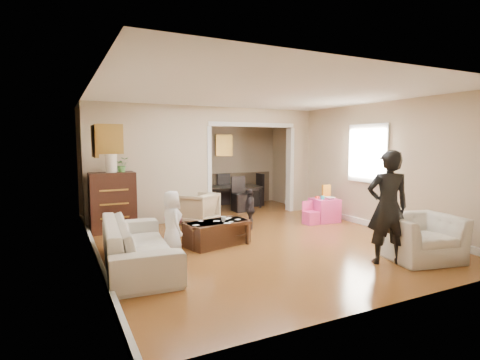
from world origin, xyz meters
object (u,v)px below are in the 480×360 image
dresser (113,202)px  child_kneel_b (173,221)px  sofa (138,243)px  child_toddler (250,209)px  armchair_front (420,237)px  coffee_table (217,233)px  dining_table (231,197)px  child_kneel_a (172,222)px  play_table (324,210)px  table_lamp (111,163)px  coffee_cup (223,219)px  cyan_cup (323,198)px  armchair_back (198,208)px  adult_person (388,207)px

dresser → child_kneel_b: (0.79, -1.51, -0.17)m
child_kneel_b → sofa: bearing=103.0°
child_kneel_b → child_toddler: (1.75, 0.45, -0.00)m
armchair_front → child_toddler: (-1.40, 2.89, 0.08)m
dresser → coffee_table: size_ratio=1.09×
dining_table → child_kneel_a: size_ratio=1.62×
play_table → child_kneel_a: child_kneel_a is taller
table_lamp → play_table: bearing=-14.1°
coffee_cup → child_kneel_b: 0.87m
play_table → cyan_cup: 0.32m
sofa → table_lamp: bearing=5.2°
dresser → dining_table: dresser is taller
child_kneel_a → play_table: bearing=-82.1°
cyan_cup → child_kneel_a: 3.76m
coffee_cup → play_table: size_ratio=0.17×
armchair_front → dining_table: (-0.66, 5.44, -0.05)m
armchair_back → armchair_front: bearing=82.8°
armchair_front → dresser: 5.58m
dresser → cyan_cup: size_ratio=14.89×
table_lamp → child_kneel_a: table_lamp is taller
dining_table → child_kneel_b: size_ratio=1.95×
cyan_cup → play_table: bearing=26.6°
armchair_back → dresser: (-1.77, 0.06, 0.25)m
armchair_back → adult_person: 4.14m
armchair_front → cyan_cup: bearing=95.2°
sofa → armchair_back: armchair_back is taller
table_lamp → dining_table: size_ratio=0.22×
dining_table → coffee_cup: bearing=-109.1°
coffee_cup → coffee_table: bearing=153.4°
play_table → dining_table: (-1.13, 2.61, 0.03)m
child_kneel_a → child_toddler: child_kneel_a is taller
table_lamp → coffee_cup: table_lamp is taller
cyan_cup → adult_person: adult_person is taller
dresser → adult_person: (3.33, -3.86, 0.24)m
coffee_cup → adult_person: bearing=-48.9°
coffee_table → coffee_cup: (0.10, -0.05, 0.25)m
dining_table → cyan_cup: bearing=-61.1°
armchair_front → coffee_cup: (-2.35, 2.09, 0.12)m
play_table → child_kneel_b: child_kneel_b is taller
coffee_table → play_table: 3.01m
sofa → play_table: sofa is taller
sofa → dresser: (-0.02, 2.36, 0.26)m
sofa → child_toddler: size_ratio=2.71×
armchair_back → table_lamp: table_lamp is taller
play_table → table_lamp: bearing=165.9°
sofa → child_kneel_a: size_ratio=2.25×
dresser → coffee_table: dresser is taller
adult_person → coffee_cup: bearing=-23.7°
sofa → cyan_cup: 4.46m
coffee_table → table_lamp: bearing=129.5°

